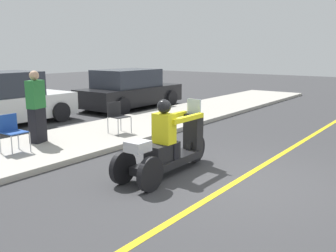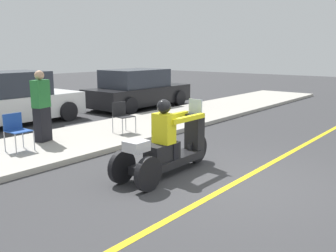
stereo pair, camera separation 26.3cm
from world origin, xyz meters
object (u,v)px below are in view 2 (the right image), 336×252
(parked_car_lot_left, at_px, (12,100))
(parked_car_lot_right, at_px, (138,90))
(motorcycle_trike, at_px, (168,148))
(folding_chair_set_back, at_px, (16,128))
(folding_chair_curbside, at_px, (122,114))
(spectator_mid_group, at_px, (41,108))

(parked_car_lot_left, distance_m, parked_car_lot_right, 5.10)
(motorcycle_trike, distance_m, folding_chair_set_back, 3.58)
(folding_chair_curbside, height_order, parked_car_lot_left, parked_car_lot_left)
(parked_car_lot_left, bearing_deg, spectator_mid_group, -107.03)
(spectator_mid_group, relative_size, parked_car_lot_right, 0.38)
(motorcycle_trike, bearing_deg, spectator_mid_group, 94.00)
(folding_chair_set_back, relative_size, folding_chair_curbside, 1.00)
(motorcycle_trike, relative_size, parked_car_lot_right, 0.54)
(motorcycle_trike, height_order, parked_car_lot_right, parked_car_lot_right)
(parked_car_lot_left, bearing_deg, parked_car_lot_right, -7.57)
(spectator_mid_group, bearing_deg, parked_car_lot_left, 72.97)
(spectator_mid_group, bearing_deg, motorcycle_trike, -86.00)
(motorcycle_trike, relative_size, spectator_mid_group, 1.43)
(folding_chair_curbside, height_order, parked_car_lot_right, parked_car_lot_right)
(spectator_mid_group, relative_size, folding_chair_curbside, 2.09)
(spectator_mid_group, distance_m, folding_chair_set_back, 0.97)
(folding_chair_curbside, xyz_separation_m, parked_car_lot_left, (-0.94, 3.96, 0.15))
(folding_chair_set_back, xyz_separation_m, parked_car_lot_left, (1.83, 3.50, 0.15))
(folding_chair_curbside, bearing_deg, motorcycle_trike, -119.43)
(parked_car_lot_left, height_order, parked_car_lot_right, parked_car_lot_left)
(parked_car_lot_right, bearing_deg, spectator_mid_group, -157.33)
(folding_chair_set_back, distance_m, parked_car_lot_right, 7.45)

